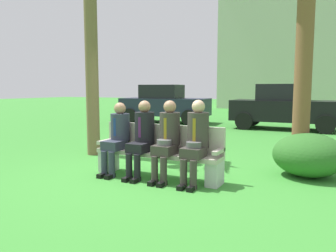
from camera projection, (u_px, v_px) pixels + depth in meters
ground_plane at (145, 177)px, 5.73m from camera, size 80.00×80.00×0.00m
park_bench at (159, 152)px, 5.71m from camera, size 2.25×0.44×0.90m
seated_man_leftmost at (117, 134)px, 5.91m from camera, size 0.34×0.72×1.27m
seated_man_centerleft at (142, 135)px, 5.68m from camera, size 0.34×0.72×1.31m
seated_man_centerright at (167, 136)px, 5.46m from camera, size 0.34×0.72×1.33m
seated_man_rightmost at (196, 138)px, 5.23m from camera, size 0.34×0.72×1.34m
shrub_near_bench at (309, 155)px, 5.73m from camera, size 1.21×1.11×0.76m
parked_car_near at (164, 104)px, 14.91m from camera, size 4.03×2.01×1.68m
parked_car_far at (285, 107)px, 12.30m from camera, size 3.92×1.75×1.68m
building_backdrop at (300, 43)px, 25.87m from camera, size 11.34×7.99×9.95m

